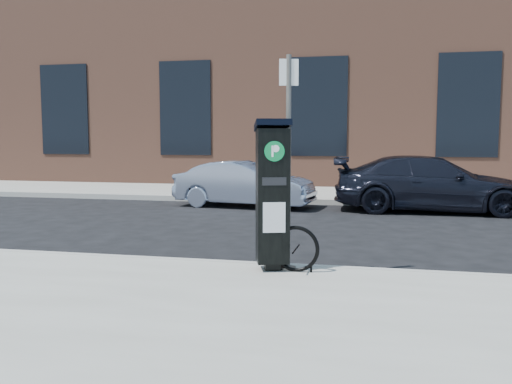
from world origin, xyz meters
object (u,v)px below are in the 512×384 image
(parking_kiosk, at_px, (273,193))
(car_silver, at_px, (244,184))
(sign_pole, at_px, (288,165))
(car_dark, at_px, (431,184))
(bike_rack, at_px, (296,249))

(parking_kiosk, relative_size, car_silver, 0.53)
(parking_kiosk, bearing_deg, sign_pole, -3.32)
(sign_pole, relative_size, car_dark, 0.58)
(parking_kiosk, relative_size, car_dark, 0.41)
(parking_kiosk, distance_m, bike_rack, 0.81)
(sign_pole, height_order, car_silver, sign_pole)
(car_silver, xyz_separation_m, car_dark, (4.98, 0.11, 0.09))
(car_silver, bearing_deg, parking_kiosk, -156.50)
(sign_pole, xyz_separation_m, car_silver, (-2.36, 7.40, -0.94))
(car_dark, bearing_deg, car_silver, 90.83)
(car_silver, bearing_deg, bike_rack, -154.30)
(parking_kiosk, distance_m, sign_pole, 0.44)
(parking_kiosk, height_order, bike_rack, parking_kiosk)
(car_silver, bearing_deg, sign_pole, -154.95)
(parking_kiosk, xyz_separation_m, car_dark, (2.82, 7.57, -0.47))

